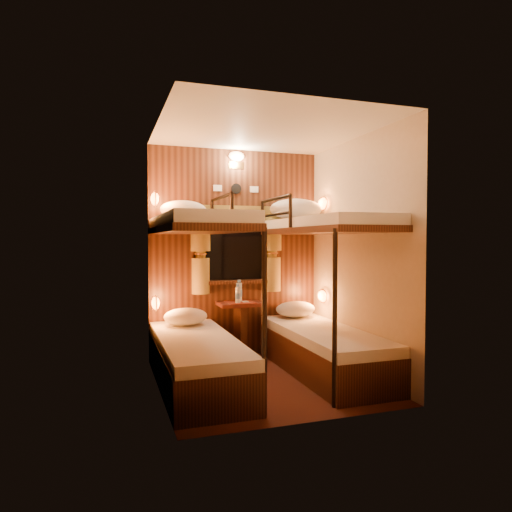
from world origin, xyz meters
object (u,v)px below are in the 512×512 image
object	(u,v)px
bunk_left	(197,326)
table	(240,323)
bottle_right	(239,292)
bunk_right	(323,318)
bottle_left	(238,295)

from	to	relation	value
bunk_left	table	bearing A→B (deg)	50.33
bunk_left	table	world-z (taller)	bunk_left
bunk_left	bottle_right	world-z (taller)	bunk_left
bunk_left	bunk_right	world-z (taller)	same
bunk_right	bottle_left	bearing A→B (deg)	134.24
bunk_left	table	xyz separation A→B (m)	(0.65, 0.78, -0.14)
bunk_left	bottle_left	distance (m)	0.95
table	bottle_right	distance (m)	0.35
bottle_right	bottle_left	bearing A→B (deg)	-112.01
table	bottle_right	bearing A→B (deg)	88.92
bunk_left	bottle_right	xyz separation A→B (m)	(0.65, 0.83, 0.20)
bottle_left	table	bearing A→B (deg)	54.59
table	bottle_left	bearing A→B (deg)	-125.41
table	bunk_left	bearing A→B (deg)	-129.67
table	bottle_right	world-z (taller)	bottle_right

